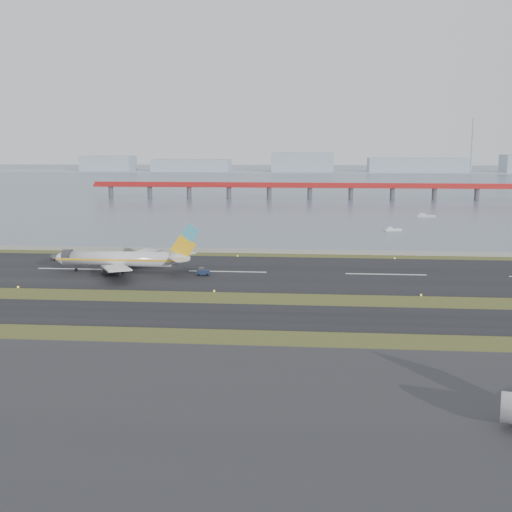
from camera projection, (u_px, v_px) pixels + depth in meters
The scene contains 12 objects.
ground at pixel (209, 300), 134.36m from camera, with size 1000.00×1000.00×0.00m, color #314418.
apron_strip at pixel (139, 405), 80.38m from camera, with size 1000.00×50.00×0.10m, color #2A2A2C.
taxiway_strip at pixel (199, 315), 122.57m from camera, with size 1000.00×18.00×0.10m, color black.
runway_strip at pixel (227, 272), 163.78m from camera, with size 1000.00×45.00×0.10m, color black.
seawall at pixel (240, 251), 193.14m from camera, with size 1000.00×2.50×1.00m, color gray.
bay_water at pixel (289, 179), 585.69m from camera, with size 1400.00×800.00×1.30m, color #4E5D6F.
red_pier at pixel (310, 187), 376.68m from camera, with size 260.00×5.00×10.20m.
far_shoreline at pixel (306, 167), 740.46m from camera, with size 1400.00×80.00×60.50m.
airliner at pixel (123, 259), 162.75m from camera, with size 38.52×32.89×12.80m.
pushback_tug at pixel (203, 272), 159.02m from camera, with size 3.26×2.06×2.01m.
workboat_near at pixel (392, 230), 240.45m from camera, with size 6.99×4.34×1.62m.
workboat_far at pixel (426, 216), 285.06m from camera, with size 8.18×3.53×1.92m.
Camera 1 is at (21.21, -129.37, 32.41)m, focal length 45.00 mm.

